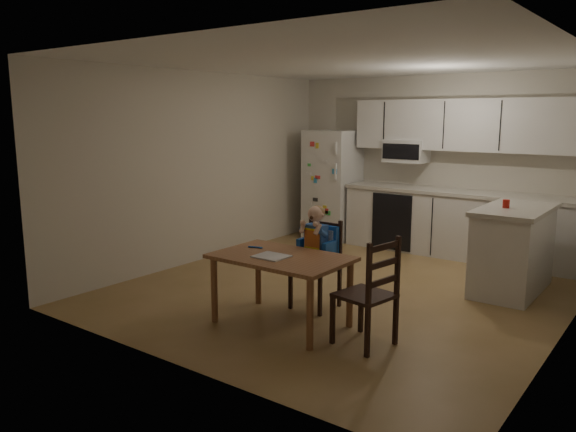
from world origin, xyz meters
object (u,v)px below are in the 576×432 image
at_px(chair_booster, 318,246).
at_px(dining_table, 281,265).
at_px(refrigerator, 333,185).
at_px(chair_side, 374,286).
at_px(kitchen_island, 513,249).
at_px(red_cup, 506,204).

bearing_deg(chair_booster, dining_table, -89.60).
bearing_deg(refrigerator, dining_table, -65.03).
relative_size(refrigerator, chair_side, 1.79).
distance_m(kitchen_island, chair_side, 2.36).
distance_m(refrigerator, chair_side, 4.29).
bearing_deg(dining_table, chair_side, 2.01).
relative_size(refrigerator, dining_table, 1.38).
height_order(kitchen_island, chair_side, chair_side).
bearing_deg(refrigerator, kitchen_island, -20.15).
height_order(kitchen_island, dining_table, kitchen_island).
bearing_deg(chair_side, dining_table, -77.75).
bearing_deg(chair_booster, red_cup, 50.28).
bearing_deg(chair_side, kitchen_island, 177.95).
distance_m(red_cup, dining_table, 2.65).
xyz_separation_m(red_cup, chair_booster, (-1.37, -1.62, -0.35)).
distance_m(refrigerator, dining_table, 3.83).
relative_size(dining_table, chair_side, 1.30).
bearing_deg(refrigerator, chair_booster, -60.48).
bearing_deg(chair_booster, kitchen_island, 50.48).
height_order(refrigerator, chair_side, refrigerator).
bearing_deg(kitchen_island, chair_booster, -129.95).
relative_size(refrigerator, chair_booster, 1.61).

